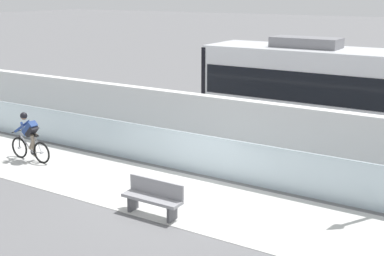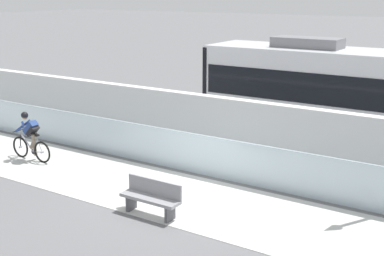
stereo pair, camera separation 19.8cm
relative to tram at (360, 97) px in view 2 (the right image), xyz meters
The scene contains 9 objects.
ground_plane 7.69m from the tram, 113.27° to the right, with size 200.00×200.00×0.00m, color slate.
bike_path_deck 7.69m from the tram, 113.27° to the right, with size 32.00×3.20×0.01m, color silver.
glass_parapet 5.94m from the tram, 120.50° to the right, with size 32.00×0.05×1.25m, color silver.
concrete_barrier_wall 4.44m from the tram, 132.63° to the right, with size 32.00×0.36×2.04m, color white.
tram_rail_near 3.57m from the tram, 166.31° to the right, with size 32.00×0.08×0.01m, color #595654.
tram_rail_far 3.57m from the tram, 166.31° to the left, with size 32.00×0.08×0.01m, color #595654.
tram is the anchor object (origin of this frame).
cyclist_on_bike 11.12m from the tram, 141.73° to the right, with size 1.77×0.58×1.61m.
bench 8.72m from the tram, 108.93° to the right, with size 1.60×0.45×0.89m.
Camera 2 is at (7.37, -10.73, 5.44)m, focal length 48.10 mm.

